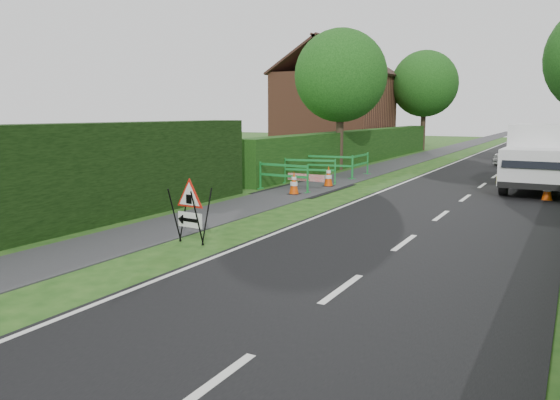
% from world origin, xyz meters
% --- Properties ---
extents(ground, '(120.00, 120.00, 0.00)m').
position_xyz_m(ground, '(0.00, 0.00, 0.00)').
color(ground, '#1B4413').
rests_on(ground, ground).
extents(road_surface, '(6.00, 90.00, 0.02)m').
position_xyz_m(road_surface, '(2.50, 35.00, 0.00)').
color(road_surface, black).
rests_on(road_surface, ground).
extents(footpath, '(2.00, 90.00, 0.02)m').
position_xyz_m(footpath, '(-3.00, 35.00, 0.01)').
color(footpath, '#2D2D30').
rests_on(footpath, ground).
extents(hedge_west_far, '(1.00, 24.00, 1.80)m').
position_xyz_m(hedge_west_far, '(-5.00, 22.00, 0.00)').
color(hedge_west_far, '#14380F').
rests_on(hedge_west_far, ground).
extents(house_west, '(7.50, 7.40, 7.88)m').
position_xyz_m(house_west, '(-10.00, 30.00, 2.90)').
color(house_west, brown).
rests_on(house_west, ground).
extents(tree_nw, '(4.40, 4.40, 6.70)m').
position_xyz_m(tree_nw, '(-4.60, 18.00, 4.48)').
color(tree_nw, '#2D2116').
rests_on(tree_nw, ground).
extents(tree_fw, '(4.80, 4.80, 7.24)m').
position_xyz_m(tree_fw, '(-4.60, 34.00, 4.83)').
color(tree_fw, '#2D2116').
rests_on(tree_fw, ground).
extents(triangle_sign, '(0.87, 0.87, 1.18)m').
position_xyz_m(triangle_sign, '(-1.47, 2.24, 0.82)').
color(triangle_sign, black).
rests_on(triangle_sign, ground).
extents(works_van, '(2.12, 5.18, 2.34)m').
position_xyz_m(works_van, '(4.42, 14.59, 1.24)').
color(works_van, silver).
rests_on(works_van, ground).
extents(traffic_cone_0, '(0.38, 0.38, 0.79)m').
position_xyz_m(traffic_cone_0, '(4.84, 12.19, 0.39)').
color(traffic_cone_0, black).
rests_on(traffic_cone_0, ground).
extents(traffic_cone_3, '(0.38, 0.38, 0.79)m').
position_xyz_m(traffic_cone_3, '(-2.76, 9.59, 0.39)').
color(traffic_cone_3, black).
rests_on(traffic_cone_3, ground).
extents(traffic_cone_4, '(0.38, 0.38, 0.79)m').
position_xyz_m(traffic_cone_4, '(-2.55, 12.01, 0.39)').
color(traffic_cone_4, black).
rests_on(traffic_cone_4, ground).
extents(ped_barrier_0, '(2.08, 0.52, 1.00)m').
position_xyz_m(ped_barrier_0, '(-3.48, 10.17, 0.63)').
color(ped_barrier_0, '#188633').
rests_on(ped_barrier_0, ground).
extents(ped_barrier_1, '(2.08, 0.85, 1.00)m').
position_xyz_m(ped_barrier_1, '(-3.54, 12.44, 0.63)').
color(ped_barrier_1, '#188633').
rests_on(ped_barrier_1, ground).
extents(ped_barrier_2, '(2.09, 0.60, 1.00)m').
position_xyz_m(ped_barrier_2, '(-3.57, 14.44, 0.63)').
color(ped_barrier_2, '#188633').
rests_on(ped_barrier_2, ground).
extents(ped_barrier_3, '(0.38, 2.07, 1.00)m').
position_xyz_m(ped_barrier_3, '(-2.63, 15.60, 0.63)').
color(ped_barrier_3, '#188633').
rests_on(ped_barrier_3, ground).
extents(redwhite_plank, '(1.50, 0.13, 0.25)m').
position_xyz_m(redwhite_plank, '(-2.92, 10.84, 0.00)').
color(redwhite_plank, red).
rests_on(redwhite_plank, ground).
extents(hatchback_car, '(2.47, 3.77, 1.19)m').
position_xyz_m(hatchback_car, '(2.84, 24.74, 0.60)').
color(hatchback_car, silver).
rests_on(hatchback_car, ground).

